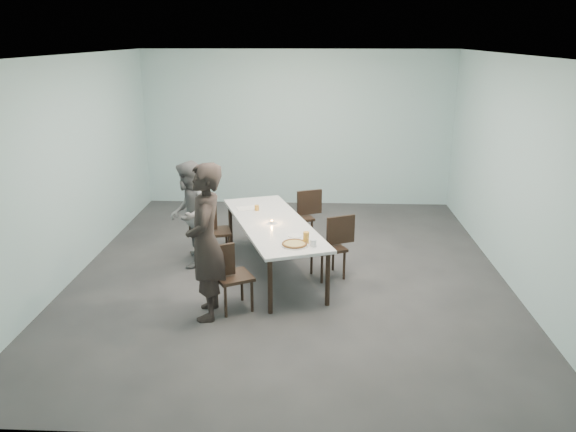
{
  "coord_description": "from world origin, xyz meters",
  "views": [
    {
      "loc": [
        0.32,
        -7.42,
        3.24
      ],
      "look_at": [
        0.0,
        -0.49,
        1.0
      ],
      "focal_mm": 35.0,
      "sensor_mm": 36.0,
      "label": 1
    }
  ],
  "objects_px": {
    "pizza": "(294,244)",
    "tealight": "(272,222)",
    "chair_near_left": "(227,272)",
    "side_plate": "(295,236)",
    "diner_far": "(189,214)",
    "water_tumbler": "(313,243)",
    "table": "(273,226)",
    "diner_near": "(206,242)",
    "chair_near_right": "(333,242)",
    "beer_glass": "(306,238)",
    "chair_far_left": "(211,228)",
    "chair_far_right": "(303,213)",
    "amber_tumbler": "(257,208)"
  },
  "relations": [
    {
      "from": "tealight",
      "to": "beer_glass",
      "type": "bearing_deg",
      "value": -57.23
    },
    {
      "from": "table",
      "to": "chair_near_left",
      "type": "relative_size",
      "value": 3.16
    },
    {
      "from": "diner_far",
      "to": "tealight",
      "type": "height_order",
      "value": "diner_far"
    },
    {
      "from": "diner_near",
      "to": "tealight",
      "type": "relative_size",
      "value": 33.61
    },
    {
      "from": "chair_far_left",
      "to": "beer_glass",
      "type": "bearing_deg",
      "value": -56.68
    },
    {
      "from": "chair_near_right",
      "to": "side_plate",
      "type": "height_order",
      "value": "chair_near_right"
    },
    {
      "from": "water_tumbler",
      "to": "beer_glass",
      "type": "bearing_deg",
      "value": 131.61
    },
    {
      "from": "chair_near_left",
      "to": "pizza",
      "type": "xyz_separation_m",
      "value": [
        0.81,
        0.3,
        0.27
      ]
    },
    {
      "from": "side_plate",
      "to": "water_tumbler",
      "type": "relative_size",
      "value": 2.0
    },
    {
      "from": "chair_near_right",
      "to": "tealight",
      "type": "height_order",
      "value": "chair_near_right"
    },
    {
      "from": "pizza",
      "to": "water_tumbler",
      "type": "xyz_separation_m",
      "value": [
        0.23,
        -0.02,
        0.03
      ]
    },
    {
      "from": "chair_far_right",
      "to": "chair_near_left",
      "type": "bearing_deg",
      "value": 48.07
    },
    {
      "from": "side_plate",
      "to": "tealight",
      "type": "height_order",
      "value": "tealight"
    },
    {
      "from": "table",
      "to": "diner_near",
      "type": "relative_size",
      "value": 1.46
    },
    {
      "from": "table",
      "to": "diner_far",
      "type": "distance_m",
      "value": 1.25
    },
    {
      "from": "side_plate",
      "to": "beer_glass",
      "type": "distance_m",
      "value": 0.31
    },
    {
      "from": "water_tumbler",
      "to": "tealight",
      "type": "relative_size",
      "value": 1.61
    },
    {
      "from": "chair_near_left",
      "to": "diner_near",
      "type": "distance_m",
      "value": 0.51
    },
    {
      "from": "water_tumbler",
      "to": "tealight",
      "type": "height_order",
      "value": "water_tumbler"
    },
    {
      "from": "diner_far",
      "to": "water_tumbler",
      "type": "relative_size",
      "value": 17.22
    },
    {
      "from": "table",
      "to": "chair_far_right",
      "type": "height_order",
      "value": "chair_far_right"
    },
    {
      "from": "table",
      "to": "tealight",
      "type": "distance_m",
      "value": 0.1
    },
    {
      "from": "chair_near_left",
      "to": "beer_glass",
      "type": "xyz_separation_m",
      "value": [
        0.95,
        0.38,
        0.32
      ]
    },
    {
      "from": "side_plate",
      "to": "beer_glass",
      "type": "height_order",
      "value": "beer_glass"
    },
    {
      "from": "diner_near",
      "to": "pizza",
      "type": "distance_m",
      "value": 1.13
    },
    {
      "from": "chair_near_left",
      "to": "water_tumbler",
      "type": "relative_size",
      "value": 9.67
    },
    {
      "from": "chair_far_left",
      "to": "water_tumbler",
      "type": "xyz_separation_m",
      "value": [
        1.53,
        -1.36,
        0.29
      ]
    },
    {
      "from": "pizza",
      "to": "tealight",
      "type": "height_order",
      "value": "tealight"
    },
    {
      "from": "beer_glass",
      "to": "diner_far",
      "type": "bearing_deg",
      "value": 148.58
    },
    {
      "from": "chair_near_left",
      "to": "side_plate",
      "type": "xyz_separation_m",
      "value": [
        0.8,
        0.64,
        0.25
      ]
    },
    {
      "from": "diner_far",
      "to": "beer_glass",
      "type": "bearing_deg",
      "value": 55.23
    },
    {
      "from": "diner_far",
      "to": "chair_far_left",
      "type": "bearing_deg",
      "value": 125.39
    },
    {
      "from": "diner_near",
      "to": "amber_tumbler",
      "type": "bearing_deg",
      "value": 161.76
    },
    {
      "from": "side_plate",
      "to": "amber_tumbler",
      "type": "relative_size",
      "value": 2.25
    },
    {
      "from": "pizza",
      "to": "tealight",
      "type": "distance_m",
      "value": 0.91
    },
    {
      "from": "diner_far",
      "to": "amber_tumbler",
      "type": "distance_m",
      "value": 1.0
    },
    {
      "from": "chair_far_left",
      "to": "chair_near_right",
      "type": "distance_m",
      "value": 1.89
    },
    {
      "from": "chair_near_left",
      "to": "side_plate",
      "type": "height_order",
      "value": "chair_near_left"
    },
    {
      "from": "table",
      "to": "water_tumbler",
      "type": "xyz_separation_m",
      "value": [
        0.57,
        -0.93,
        0.1
      ]
    },
    {
      "from": "chair_near_right",
      "to": "table",
      "type": "bearing_deg",
      "value": -32.15
    },
    {
      "from": "chair_far_left",
      "to": "chair_far_right",
      "type": "bearing_deg",
      "value": 14.53
    },
    {
      "from": "tealight",
      "to": "diner_far",
      "type": "bearing_deg",
      "value": 166.9
    },
    {
      "from": "diner_far",
      "to": "side_plate",
      "type": "xyz_separation_m",
      "value": [
        1.56,
        -0.78,
        -0.02
      ]
    },
    {
      "from": "chair_near_right",
      "to": "beer_glass",
      "type": "xyz_separation_m",
      "value": [
        -0.37,
        -0.72,
        0.32
      ]
    },
    {
      "from": "amber_tumbler",
      "to": "table",
      "type": "bearing_deg",
      "value": -62.56
    },
    {
      "from": "pizza",
      "to": "tealight",
      "type": "bearing_deg",
      "value": 112.37
    },
    {
      "from": "pizza",
      "to": "diner_far",
      "type": "bearing_deg",
      "value": 144.27
    },
    {
      "from": "table",
      "to": "beer_glass",
      "type": "height_order",
      "value": "beer_glass"
    },
    {
      "from": "diner_far",
      "to": "beer_glass",
      "type": "relative_size",
      "value": 10.33
    },
    {
      "from": "pizza",
      "to": "tealight",
      "type": "xyz_separation_m",
      "value": [
        -0.35,
        0.84,
        0.0
      ]
    }
  ]
}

